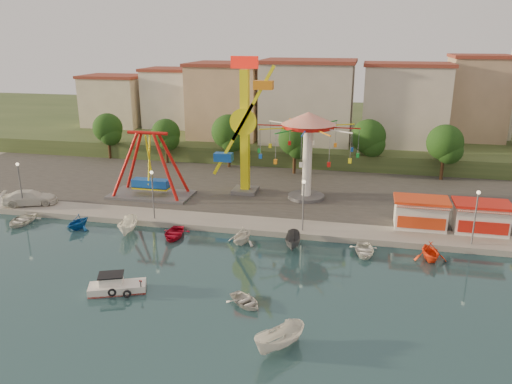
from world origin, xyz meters
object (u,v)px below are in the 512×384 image
(cabin_motorboat, at_px, (116,287))
(van, at_px, (30,198))
(pirate_ship_ride, at_px, (150,166))
(wave_swinger, at_px, (308,136))
(kamikaze_tower, at_px, (247,130))
(skiff, at_px, (280,339))
(rowboat_a, at_px, (245,301))

(cabin_motorboat, bearing_deg, van, 118.28)
(pirate_ship_ride, height_order, wave_swinger, wave_swinger)
(cabin_motorboat, height_order, van, van)
(kamikaze_tower, bearing_deg, skiff, -72.64)
(pirate_ship_ride, relative_size, rowboat_a, 3.24)
(skiff, bearing_deg, kamikaze_tower, 144.49)
(kamikaze_tower, distance_m, skiff, 32.62)
(cabin_motorboat, bearing_deg, wave_swinger, 42.40)
(rowboat_a, bearing_deg, pirate_ship_ride, 79.15)
(kamikaze_tower, relative_size, cabin_motorboat, 3.51)
(wave_swinger, bearing_deg, cabin_motorboat, -115.47)
(van, bearing_deg, pirate_ship_ride, -87.94)
(kamikaze_tower, distance_m, cabin_motorboat, 27.11)
(wave_swinger, bearing_deg, skiff, -86.15)
(cabin_motorboat, height_order, rowboat_a, cabin_motorboat)
(cabin_motorboat, xyz_separation_m, van, (-19.00, 15.71, 1.04))
(van, bearing_deg, skiff, -146.16)
(cabin_motorboat, xyz_separation_m, skiff, (13.96, -4.78, 0.38))
(pirate_ship_ride, height_order, cabin_motorboat, pirate_ship_ride)
(skiff, xyz_separation_m, van, (-32.96, 20.49, 0.66))
(wave_swinger, relative_size, rowboat_a, 3.76)
(cabin_motorboat, distance_m, skiff, 14.76)
(wave_swinger, relative_size, van, 1.96)
(pirate_ship_ride, bearing_deg, cabin_motorboat, -73.10)
(van, bearing_deg, rowboat_a, -142.03)
(cabin_motorboat, bearing_deg, kamikaze_tower, 57.84)
(skiff, bearing_deg, van, -174.74)
(pirate_ship_ride, bearing_deg, van, -153.64)
(cabin_motorboat, xyz_separation_m, rowboat_a, (10.47, 0.22, -0.09))
(rowboat_a, distance_m, skiff, 6.11)
(rowboat_a, height_order, van, van)
(wave_swinger, relative_size, skiff, 2.83)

